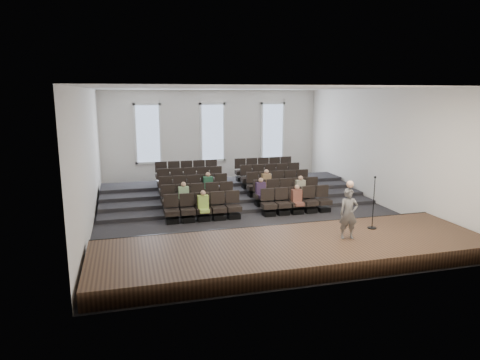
# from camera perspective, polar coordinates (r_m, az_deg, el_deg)

# --- Properties ---
(ground) EXTENTS (14.00, 14.00, 0.00)m
(ground) POSITION_cam_1_polar(r_m,az_deg,el_deg) (17.58, 0.98, -4.41)
(ground) COLOR black
(ground) RESTS_ON ground
(ceiling) EXTENTS (12.00, 14.00, 0.02)m
(ceiling) POSITION_cam_1_polar(r_m,az_deg,el_deg) (16.91, 1.04, 12.16)
(ceiling) COLOR white
(ceiling) RESTS_ON ground
(wall_back) EXTENTS (12.00, 0.04, 5.00)m
(wall_back) POSITION_cam_1_polar(r_m,az_deg,el_deg) (23.84, -3.70, 5.90)
(wall_back) COLOR silver
(wall_back) RESTS_ON ground
(wall_front) EXTENTS (12.00, 0.04, 5.00)m
(wall_front) POSITION_cam_1_polar(r_m,az_deg,el_deg) (10.60, 11.59, -1.35)
(wall_front) COLOR silver
(wall_front) RESTS_ON ground
(wall_left) EXTENTS (0.04, 14.00, 5.00)m
(wall_left) POSITION_cam_1_polar(r_m,az_deg,el_deg) (16.46, -19.60, 2.74)
(wall_left) COLOR silver
(wall_left) RESTS_ON ground
(wall_right) EXTENTS (0.04, 14.00, 5.00)m
(wall_right) POSITION_cam_1_polar(r_m,az_deg,el_deg) (19.59, 18.22, 4.13)
(wall_right) COLOR silver
(wall_right) RESTS_ON ground
(stage) EXTENTS (11.80, 3.60, 0.50)m
(stage) POSITION_cam_1_polar(r_m,az_deg,el_deg) (12.92, 7.34, -9.29)
(stage) COLOR #4E3321
(stage) RESTS_ON ground
(stage_lip) EXTENTS (11.80, 0.06, 0.52)m
(stage_lip) POSITION_cam_1_polar(r_m,az_deg,el_deg) (14.47, 4.66, -6.93)
(stage_lip) COLOR black
(stage_lip) RESTS_ON ground
(risers) EXTENTS (11.80, 4.80, 0.60)m
(risers) POSITION_cam_1_polar(r_m,az_deg,el_deg) (20.50, -1.48, -1.53)
(risers) COLOR black
(risers) RESTS_ON ground
(seating_rows) EXTENTS (6.80, 4.70, 1.67)m
(seating_rows) POSITION_cam_1_polar(r_m,az_deg,el_deg) (18.85, -0.31, -1.17)
(seating_rows) COLOR black
(seating_rows) RESTS_ON ground
(windows) EXTENTS (8.44, 0.10, 3.24)m
(windows) POSITION_cam_1_polar(r_m,az_deg,el_deg) (23.76, -3.68, 6.36)
(windows) COLOR white
(windows) RESTS_ON wall_back
(audience) EXTENTS (5.45, 2.64, 1.10)m
(audience) POSITION_cam_1_polar(r_m,az_deg,el_deg) (17.82, 0.90, -1.43)
(audience) COLOR #A4CB51
(audience) RESTS_ON seating_rows
(speaker) EXTENTS (0.62, 0.48, 1.54)m
(speaker) POSITION_cam_1_polar(r_m,az_deg,el_deg) (13.27, 14.28, -4.37)
(speaker) COLOR #595654
(speaker) RESTS_ON stage
(mic_stand) EXTENTS (0.29, 0.29, 1.73)m
(mic_stand) POSITION_cam_1_polar(r_m,az_deg,el_deg) (14.51, 17.30, -4.21)
(mic_stand) COLOR black
(mic_stand) RESTS_ON stage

